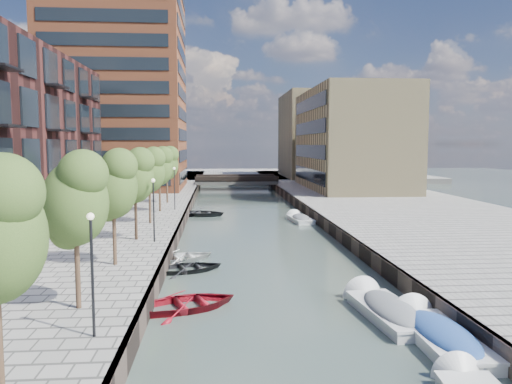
{
  "coord_description": "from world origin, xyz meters",
  "views": [
    {
      "loc": [
        -3.12,
        -8.29,
        7.32
      ],
      "look_at": [
        0.0,
        31.32,
        3.5
      ],
      "focal_mm": 35.0,
      "sensor_mm": 36.0,
      "label": 1
    }
  ],
  "objects": [
    {
      "name": "tree_6",
      "position": [
        -8.5,
        46.0,
        5.31
      ],
      "size": [
        2.5,
        2.5,
        5.95
      ],
      "color": "#382619",
      "rests_on": "quay_left"
    },
    {
      "name": "tree_4",
      "position": [
        -8.5,
        32.0,
        5.31
      ],
      "size": [
        2.5,
        2.5,
        5.95
      ],
      "color": "#382619",
      "rests_on": "quay_left"
    },
    {
      "name": "tree_2",
      "position": [
        -8.5,
        18.0,
        5.31
      ],
      "size": [
        2.5,
        2.5,
        5.95
      ],
      "color": "#382619",
      "rests_on": "quay_left"
    },
    {
      "name": "lamp_2",
      "position": [
        -7.2,
        40.0,
        3.51
      ],
      "size": [
        0.24,
        0.24,
        4.12
      ],
      "color": "black",
      "rests_on": "quay_left"
    },
    {
      "name": "motorboat_4",
      "position": [
        4.71,
        38.34,
        0.19
      ],
      "size": [
        2.13,
        4.88,
        1.57
      ],
      "color": "white",
      "rests_on": "ground"
    },
    {
      "name": "tan_block_far",
      "position": [
        16.0,
        88.0,
        9.0
      ],
      "size": [
        12.0,
        20.0,
        16.0
      ],
      "primitive_type": "cube",
      "color": "tan",
      "rests_on": "quay_right"
    },
    {
      "name": "motorboat_1",
      "position": [
        4.04,
        12.05,
        0.23
      ],
      "size": [
        2.54,
        5.88,
        1.9
      ],
      "color": "silver",
      "rests_on": "ground"
    },
    {
      "name": "motorboat_3",
      "position": [
        5.05,
        9.18,
        0.23
      ],
      "size": [
        2.04,
        5.69,
        1.89
      ],
      "color": "white",
      "rests_on": "ground"
    },
    {
      "name": "tower",
      "position": [
        -17.0,
        65.0,
        16.0
      ],
      "size": [
        18.0,
        18.0,
        30.0
      ],
      "primitive_type": "cube",
      "color": "#994D2C",
      "rests_on": "quay_left"
    },
    {
      "name": "far_closure",
      "position": [
        0.0,
        100.0,
        0.5
      ],
      "size": [
        80.0,
        40.0,
        1.0
      ],
      "primitive_type": "cube",
      "color": "gray",
      "rests_on": "ground"
    },
    {
      "name": "tree_5",
      "position": [
        -8.5,
        39.0,
        5.31
      ],
      "size": [
        2.5,
        2.5,
        5.95
      ],
      "color": "#382619",
      "rests_on": "quay_left"
    },
    {
      "name": "quay_wall_left",
      "position": [
        -6.1,
        40.0,
        0.5
      ],
      "size": [
        0.25,
        140.0,
        1.0
      ],
      "primitive_type": "cube",
      "color": "#332823",
      "rests_on": "ground"
    },
    {
      "name": "sloop_3",
      "position": [
        -5.4,
        22.88,
        0.0
      ],
      "size": [
        5.11,
        4.51,
        0.88
      ],
      "primitive_type": "imported",
      "rotation": [
        0.0,
        0.0,
        1.99
      ],
      "color": "white",
      "rests_on": "ground"
    },
    {
      "name": "tree_1",
      "position": [
        -8.5,
        11.0,
        5.31
      ],
      "size": [
        2.5,
        2.5,
        5.95
      ],
      "color": "#382619",
      "rests_on": "quay_left"
    },
    {
      "name": "car",
      "position": [
        11.92,
        63.24,
        1.7
      ],
      "size": [
        2.11,
        4.29,
        1.41
      ],
      "primitive_type": "imported",
      "rotation": [
        0.0,
        0.0,
        0.11
      ],
      "color": "silver",
      "rests_on": "quay_right"
    },
    {
      "name": "lamp_0",
      "position": [
        -7.2,
        8.0,
        3.51
      ],
      "size": [
        0.24,
        0.24,
        4.12
      ],
      "color": "black",
      "rests_on": "quay_left"
    },
    {
      "name": "lamp_1",
      "position": [
        -7.2,
        24.0,
        3.51
      ],
      "size": [
        0.24,
        0.24,
        4.12
      ],
      "color": "black",
      "rests_on": "quay_left"
    },
    {
      "name": "sloop_1",
      "position": [
        -4.83,
        20.2,
        0.0
      ],
      "size": [
        4.81,
        4.04,
        0.85
      ],
      "primitive_type": "imported",
      "rotation": [
        0.0,
        0.0,
        1.88
      ],
      "color": "black",
      "rests_on": "ground"
    },
    {
      "name": "tan_block_near",
      "position": [
        16.0,
        62.0,
        8.0
      ],
      "size": [
        12.0,
        25.0,
        14.0
      ],
      "primitive_type": "cube",
      "color": "tan",
      "rests_on": "quay_right"
    },
    {
      "name": "sloop_4",
      "position": [
        -4.85,
        42.61,
        0.0
      ],
      "size": [
        5.74,
        4.69,
        1.04
      ],
      "primitive_type": "imported",
      "rotation": [
        0.0,
        0.0,
        1.33
      ],
      "color": "#232326",
      "rests_on": "ground"
    },
    {
      "name": "water",
      "position": [
        0.0,
        40.0,
        0.0
      ],
      "size": [
        300.0,
        300.0,
        0.0
      ],
      "primitive_type": "plane",
      "color": "#38473F",
      "rests_on": "ground"
    },
    {
      "name": "quay_wall_right",
      "position": [
        6.1,
        40.0,
        0.5
      ],
      "size": [
        0.25,
        140.0,
        1.0
      ],
      "primitive_type": "cube",
      "color": "#332823",
      "rests_on": "ground"
    },
    {
      "name": "quay_right",
      "position": [
        16.0,
        40.0,
        0.5
      ],
      "size": [
        20.0,
        140.0,
        1.0
      ],
      "primitive_type": "cube",
      "color": "gray",
      "rests_on": "ground"
    },
    {
      "name": "sloop_2",
      "position": [
        -4.48,
        13.54,
        0.0
      ],
      "size": [
        5.46,
        4.7,
        0.95
      ],
      "primitive_type": "imported",
      "rotation": [
        0.0,
        0.0,
        1.94
      ],
      "color": "maroon",
      "rests_on": "ground"
    },
    {
      "name": "tree_3",
      "position": [
        -8.5,
        25.0,
        5.31
      ],
      "size": [
        2.5,
        2.5,
        5.95
      ],
      "color": "#382619",
      "rests_on": "quay_left"
    },
    {
      "name": "bridge",
      "position": [
        0.0,
        72.0,
        1.39
      ],
      "size": [
        13.0,
        6.0,
        1.3
      ],
      "color": "gray",
      "rests_on": "ground"
    }
  ]
}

